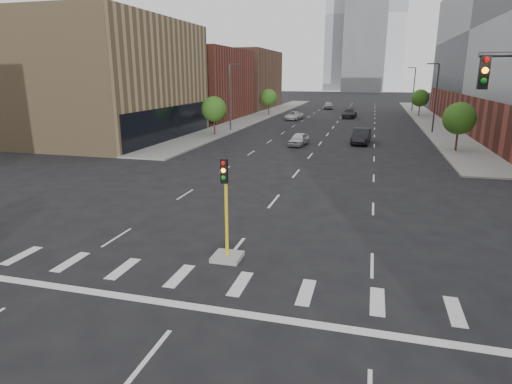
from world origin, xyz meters
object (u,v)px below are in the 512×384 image
at_px(car_near_left, 299,139).
at_px(car_mid_right, 361,136).
at_px(car_distant, 328,105).
at_px(median_traffic_signal, 227,238).
at_px(car_deep_right, 349,113).
at_px(car_far_left, 294,116).

height_order(car_near_left, car_mid_right, car_mid_right).
distance_m(car_near_left, car_distant, 53.81).
height_order(median_traffic_signal, car_deep_right, median_traffic_signal).
bearing_deg(car_near_left, median_traffic_signal, -79.79).
relative_size(car_deep_right, car_distant, 1.17).
height_order(car_near_left, car_distant, car_distant).
relative_size(median_traffic_signal, car_far_left, 0.87).
distance_m(car_far_left, car_deep_right, 10.85).
xyz_separation_m(car_near_left, car_mid_right, (6.67, 3.15, 0.17)).
bearing_deg(car_mid_right, car_far_left, 120.61).
xyz_separation_m(median_traffic_signal, car_distant, (-4.38, 84.77, -0.15)).
bearing_deg(median_traffic_signal, car_distant, 92.96).
relative_size(car_mid_right, car_distant, 1.08).
xyz_separation_m(car_near_left, car_distant, (-2.23, 53.76, 0.13)).
bearing_deg(car_far_left, car_near_left, -72.48).
relative_size(median_traffic_signal, car_mid_right, 0.85).
height_order(car_mid_right, car_deep_right, car_mid_right).
relative_size(car_near_left, car_deep_right, 0.72).
bearing_deg(car_far_left, median_traffic_signal, -76.29).
xyz_separation_m(car_far_left, car_distant, (3.26, 26.13, 0.12)).
distance_m(median_traffic_signal, car_deep_right, 64.50).
bearing_deg(car_distant, car_mid_right, -85.71).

